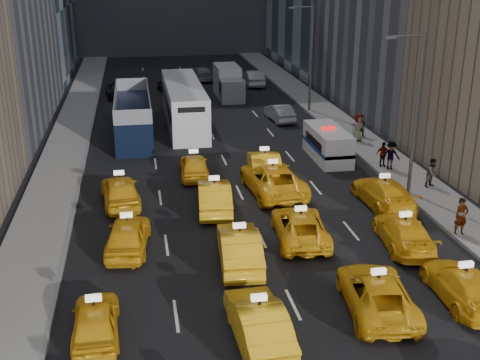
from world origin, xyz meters
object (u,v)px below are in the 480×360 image
(double_decker, at_px, (133,115))
(nypd_van, at_px, (328,144))
(box_truck, at_px, (228,82))
(pedestrian_0, at_px, (461,216))
(city_bus, at_px, (184,104))

(double_decker, bearing_deg, nypd_van, -29.79)
(box_truck, bearing_deg, pedestrian_0, -78.14)
(nypd_van, xyz_separation_m, double_decker, (-12.58, 7.93, 0.61))
(nypd_van, distance_m, pedestrian_0, 12.85)
(nypd_van, bearing_deg, city_bus, 136.74)
(city_bus, distance_m, pedestrian_0, 25.56)
(box_truck, xyz_separation_m, pedestrian_0, (6.06, -32.47, -0.36))
(city_bus, height_order, pedestrian_0, city_bus)
(nypd_van, distance_m, city_bus, 13.50)
(city_bus, bearing_deg, box_truck, 63.79)
(nypd_van, distance_m, double_decker, 14.88)
(nypd_van, bearing_deg, box_truck, 107.26)
(city_bus, bearing_deg, pedestrian_0, -62.26)
(double_decker, height_order, city_bus, city_bus)
(city_bus, bearing_deg, double_decker, -146.31)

